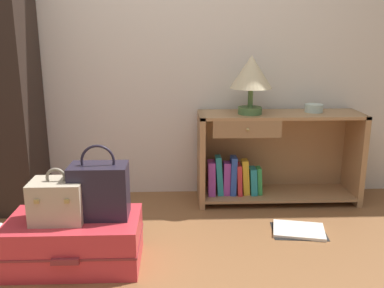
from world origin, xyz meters
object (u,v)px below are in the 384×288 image
suitcase_large (75,241)px  open_book_on_floor (299,230)px  bookshelf (269,157)px  bowl (314,108)px  train_case (58,200)px  table_lamp (251,75)px  handbag (100,190)px

suitcase_large → open_book_on_floor: (1.34, 0.33, -0.13)m
bookshelf → bowl: size_ratio=9.08×
train_case → suitcase_large: bearing=15.6°
table_lamp → suitcase_large: bearing=-142.2°
bowl → suitcase_large: size_ratio=0.18×
bookshelf → handbag: 1.41m
bookshelf → table_lamp: 0.64m
train_case → handbag: bearing=12.5°
bookshelf → train_case: 1.61m
handbag → open_book_on_floor: size_ratio=1.11×
handbag → train_case: bearing=-167.5°
handbag → table_lamp: bearing=40.8°
table_lamp → bowl: size_ratio=3.15×
bookshelf → train_case: size_ratio=4.06×
bowl → open_book_on_floor: bowl is taller
bookshelf → open_book_on_floor: bookshelf is taller
table_lamp → handbag: size_ratio=1.02×
suitcase_large → train_case: 0.26m
table_lamp → train_case: (-1.16, -0.86, -0.57)m
bowl → open_book_on_floor: 0.93m
bookshelf → suitcase_large: size_ratio=1.67×
table_lamp → handbag: (-0.94, -0.82, -0.54)m
bowl → handbag: (-1.43, -0.87, -0.29)m
bookshelf → suitcase_large: bearing=-144.7°
bowl → open_book_on_floor: bearing=-112.0°
table_lamp → suitcase_large: 1.60m
open_book_on_floor → train_case: bearing=-165.9°
bookshelf → table_lamp: (-0.17, -0.05, 0.62)m
bookshelf → open_book_on_floor: bearing=-81.4°
bookshelf → suitcase_large: 1.55m
bowl → suitcase_large: bowl is taller
suitcase_large → train_case: size_ratio=2.43×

